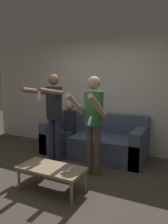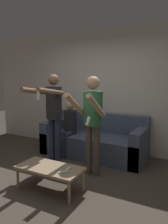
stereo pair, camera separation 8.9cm
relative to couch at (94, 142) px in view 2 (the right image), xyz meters
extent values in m
plane|color=#4C4238|center=(0.05, -1.49, -0.30)|extent=(14.00, 14.00, 0.00)
cube|color=silver|center=(0.05, 0.48, 1.05)|extent=(6.40, 0.06, 2.70)
cube|color=#4C5670|center=(0.00, -0.04, -0.07)|extent=(2.17, 0.91, 0.46)
cube|color=#4C5670|center=(0.00, 0.33, 0.36)|extent=(2.17, 0.16, 0.41)
cube|color=#4C5670|center=(-0.99, -0.04, 0.04)|extent=(0.20, 0.91, 0.68)
cube|color=#4C5670|center=(0.99, -0.04, 0.04)|extent=(0.20, 0.91, 0.68)
cylinder|color=#282D47|center=(-0.46, -0.89, 0.16)|extent=(0.11, 0.11, 0.91)
cylinder|color=#282D47|center=(-0.33, -0.89, 0.16)|extent=(0.11, 0.11, 0.91)
cylinder|color=#232328|center=(-0.39, -0.89, 0.91)|extent=(0.29, 0.29, 0.58)
sphere|color=brown|center=(-0.39, -0.89, 1.32)|extent=(0.19, 0.19, 0.19)
cylinder|color=brown|center=(-0.56, -1.20, 1.13)|extent=(0.08, 0.64, 0.16)
cylinder|color=brown|center=(-0.23, -1.20, 1.13)|extent=(0.08, 0.64, 0.16)
cube|color=white|center=(-0.23, -1.51, 1.08)|extent=(0.04, 0.04, 0.13)
cylinder|color=brown|center=(0.32, -0.89, 0.14)|extent=(0.11, 0.11, 0.87)
cylinder|color=brown|center=(0.46, -0.89, 0.14)|extent=(0.11, 0.11, 0.87)
cylinder|color=#337047|center=(0.39, -0.89, 0.85)|extent=(0.32, 0.32, 0.56)
sphere|color=tan|center=(0.39, -0.89, 1.27)|extent=(0.22, 0.22, 0.22)
cylinder|color=tan|center=(0.21, -1.15, 0.93)|extent=(0.08, 0.57, 0.42)
cylinder|color=tan|center=(0.57, -1.15, 0.93)|extent=(0.08, 0.57, 0.42)
cube|color=white|center=(0.57, -1.41, 0.75)|extent=(0.04, 0.10, 0.12)
cylinder|color=#282D47|center=(-0.56, -0.48, -0.07)|extent=(0.11, 0.11, 0.46)
cylinder|color=#282D47|center=(-0.44, -0.48, -0.07)|extent=(0.11, 0.11, 0.46)
cylinder|color=#282D47|center=(-0.56, -0.32, 0.18)|extent=(0.11, 0.32, 0.11)
cylinder|color=#282D47|center=(-0.44, -0.32, 0.18)|extent=(0.11, 0.32, 0.11)
cylinder|color=#232328|center=(-0.50, -0.16, 0.41)|extent=(0.28, 0.28, 0.50)
sphere|color=tan|center=(-0.50, -0.16, 0.77)|extent=(0.19, 0.19, 0.19)
cube|color=tan|center=(0.06, -1.65, 0.04)|extent=(0.98, 0.48, 0.04)
cylinder|color=tan|center=(-0.39, -1.85, -0.14)|extent=(0.04, 0.04, 0.32)
cylinder|color=tan|center=(0.52, -1.85, -0.14)|extent=(0.04, 0.04, 0.32)
cylinder|color=tan|center=(-0.39, -1.45, -0.14)|extent=(0.04, 0.04, 0.32)
cylinder|color=tan|center=(0.52, -1.45, -0.14)|extent=(0.04, 0.04, 0.32)
cube|color=white|center=(0.36, -1.73, 0.07)|extent=(0.13, 0.13, 0.02)
cube|color=white|center=(0.36, -1.62, 0.07)|extent=(0.05, 0.15, 0.02)
camera|label=1|loc=(1.85, -4.14, 1.34)|focal=35.00mm
camera|label=2|loc=(1.93, -4.10, 1.34)|focal=35.00mm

